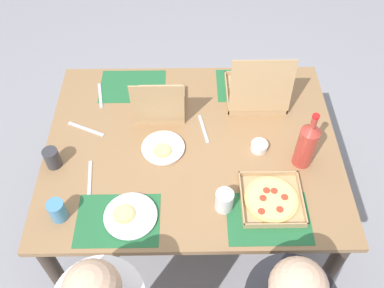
{
  "coord_description": "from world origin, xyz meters",
  "views": [
    {
      "loc": [
        0.02,
        1.31,
        2.35
      ],
      "look_at": [
        0.0,
        0.0,
        0.74
      ],
      "focal_mm": 39.31,
      "sensor_mm": 36.0,
      "label": 1
    }
  ],
  "objects_px": {
    "pizza_box_corner_right": "(160,104)",
    "pizza_box_corner_left": "(256,92)",
    "plate_middle": "(130,216)",
    "soda_bottle": "(307,144)",
    "cup_clear_right": "(57,211)",
    "plate_far_left": "(163,148)",
    "cup_dark": "(224,201)",
    "condiment_bowl": "(259,146)",
    "pizza_box_edge_far": "(271,199)",
    "cup_spare": "(52,158)"
  },
  "relations": [
    {
      "from": "condiment_bowl",
      "to": "pizza_box_corner_right",
      "type": "bearing_deg",
      "value": -28.46
    },
    {
      "from": "soda_bottle",
      "to": "pizza_box_corner_left",
      "type": "bearing_deg",
      "value": -67.71
    },
    {
      "from": "plate_middle",
      "to": "cup_clear_right",
      "type": "relative_size",
      "value": 2.24
    },
    {
      "from": "pizza_box_corner_left",
      "to": "plate_middle",
      "type": "xyz_separation_m",
      "value": [
        0.62,
        0.72,
        -0.04
      ]
    },
    {
      "from": "pizza_box_corner_left",
      "to": "condiment_bowl",
      "type": "distance_m",
      "value": 0.35
    },
    {
      "from": "plate_middle",
      "to": "soda_bottle",
      "type": "bearing_deg",
      "value": -159.96
    },
    {
      "from": "cup_spare",
      "to": "soda_bottle",
      "type": "bearing_deg",
      "value": -179.91
    },
    {
      "from": "cup_dark",
      "to": "plate_middle",
      "type": "bearing_deg",
      "value": 6.46
    },
    {
      "from": "cup_clear_right",
      "to": "cup_spare",
      "type": "height_order",
      "value": "cup_clear_right"
    },
    {
      "from": "plate_middle",
      "to": "condiment_bowl",
      "type": "distance_m",
      "value": 0.7
    },
    {
      "from": "pizza_box_edge_far",
      "to": "cup_dark",
      "type": "distance_m",
      "value": 0.22
    },
    {
      "from": "plate_far_left",
      "to": "soda_bottle",
      "type": "relative_size",
      "value": 0.65
    },
    {
      "from": "cup_clear_right",
      "to": "plate_far_left",
      "type": "bearing_deg",
      "value": -139.89
    },
    {
      "from": "pizza_box_corner_right",
      "to": "condiment_bowl",
      "type": "height_order",
      "value": "pizza_box_corner_right"
    },
    {
      "from": "plate_far_left",
      "to": "soda_bottle",
      "type": "bearing_deg",
      "value": 172.87
    },
    {
      "from": "pizza_box_corner_right",
      "to": "pizza_box_corner_left",
      "type": "bearing_deg",
      "value": -170.99
    },
    {
      "from": "plate_far_left",
      "to": "cup_dark",
      "type": "height_order",
      "value": "cup_dark"
    },
    {
      "from": "soda_bottle",
      "to": "cup_clear_right",
      "type": "distance_m",
      "value": 1.13
    },
    {
      "from": "soda_bottle",
      "to": "condiment_bowl",
      "type": "relative_size",
      "value": 3.95
    },
    {
      "from": "condiment_bowl",
      "to": "plate_far_left",
      "type": "bearing_deg",
      "value": -0.41
    },
    {
      "from": "pizza_box_corner_right",
      "to": "plate_middle",
      "type": "distance_m",
      "value": 0.64
    },
    {
      "from": "pizza_box_corner_left",
      "to": "cup_clear_right",
      "type": "relative_size",
      "value": 3.32
    },
    {
      "from": "cup_dark",
      "to": "condiment_bowl",
      "type": "height_order",
      "value": "cup_dark"
    },
    {
      "from": "plate_far_left",
      "to": "plate_middle",
      "type": "relative_size",
      "value": 0.91
    },
    {
      "from": "plate_far_left",
      "to": "pizza_box_corner_left",
      "type": "bearing_deg",
      "value": -144.78
    },
    {
      "from": "condiment_bowl",
      "to": "cup_spare",
      "type": "bearing_deg",
      "value": 4.74
    },
    {
      "from": "plate_middle",
      "to": "cup_clear_right",
      "type": "height_order",
      "value": "cup_clear_right"
    },
    {
      "from": "plate_middle",
      "to": "soda_bottle",
      "type": "xyz_separation_m",
      "value": [
        -0.79,
        -0.29,
        0.12
      ]
    },
    {
      "from": "plate_middle",
      "to": "cup_spare",
      "type": "distance_m",
      "value": 0.48
    },
    {
      "from": "pizza_box_corner_right",
      "to": "cup_spare",
      "type": "bearing_deg",
      "value": 35.37
    },
    {
      "from": "soda_bottle",
      "to": "condiment_bowl",
      "type": "bearing_deg",
      "value": -22.37
    },
    {
      "from": "cup_dark",
      "to": "cup_spare",
      "type": "height_order",
      "value": "same"
    },
    {
      "from": "cup_clear_right",
      "to": "condiment_bowl",
      "type": "distance_m",
      "value": 0.97
    },
    {
      "from": "cup_dark",
      "to": "cup_spare",
      "type": "distance_m",
      "value": 0.82
    },
    {
      "from": "soda_bottle",
      "to": "cup_clear_right",
      "type": "bearing_deg",
      "value": 14.5
    },
    {
      "from": "plate_far_left",
      "to": "cup_clear_right",
      "type": "distance_m",
      "value": 0.57
    },
    {
      "from": "pizza_box_edge_far",
      "to": "cup_spare",
      "type": "height_order",
      "value": "cup_spare"
    },
    {
      "from": "soda_bottle",
      "to": "cup_dark",
      "type": "distance_m",
      "value": 0.46
    },
    {
      "from": "cup_spare",
      "to": "condiment_bowl",
      "type": "bearing_deg",
      "value": -175.26
    },
    {
      "from": "pizza_box_corner_right",
      "to": "condiment_bowl",
      "type": "distance_m",
      "value": 0.56
    },
    {
      "from": "pizza_box_corner_right",
      "to": "plate_middle",
      "type": "height_order",
      "value": "pizza_box_corner_right"
    },
    {
      "from": "pizza_box_corner_left",
      "to": "plate_middle",
      "type": "relative_size",
      "value": 1.48
    },
    {
      "from": "cup_spare",
      "to": "condiment_bowl",
      "type": "distance_m",
      "value": 0.98
    },
    {
      "from": "pizza_box_edge_far",
      "to": "soda_bottle",
      "type": "distance_m",
      "value": 0.3
    },
    {
      "from": "pizza_box_corner_left",
      "to": "soda_bottle",
      "type": "xyz_separation_m",
      "value": [
        -0.17,
        0.43,
        0.08
      ]
    },
    {
      "from": "pizza_box_corner_right",
      "to": "cup_spare",
      "type": "height_order",
      "value": "pizza_box_corner_right"
    },
    {
      "from": "plate_far_left",
      "to": "cup_clear_right",
      "type": "relative_size",
      "value": 2.04
    },
    {
      "from": "soda_bottle",
      "to": "cup_spare",
      "type": "height_order",
      "value": "soda_bottle"
    },
    {
      "from": "pizza_box_edge_far",
      "to": "plate_middle",
      "type": "bearing_deg",
      "value": 6.71
    },
    {
      "from": "pizza_box_corner_left",
      "to": "plate_far_left",
      "type": "relative_size",
      "value": 1.63
    }
  ]
}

